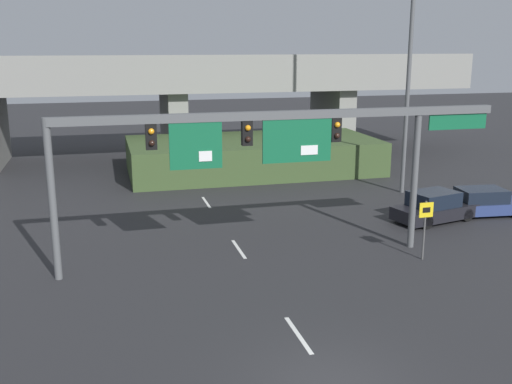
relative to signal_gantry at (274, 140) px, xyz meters
name	(u,v)px	position (x,y,z in m)	size (l,w,h in m)	color
ground_plane	(332,384)	(-1.07, -9.11, -4.87)	(160.00, 160.00, 0.00)	#262628
lane_markings	(220,223)	(-1.07, 5.52, -4.86)	(0.14, 42.03, 0.01)	silver
signal_gantry	(274,140)	(0.00, 0.00, 0.00)	(17.71, 0.44, 5.95)	#515456
speed_limit_sign	(425,222)	(5.81, -1.52, -3.28)	(0.60, 0.11, 2.43)	#4C4C4C
highway_light_pole_near	(412,26)	(10.38, 8.87, 4.53)	(0.70, 0.36, 18.03)	#515456
overpass_bridge	(172,86)	(-1.07, 23.47, 0.50)	(45.19, 8.15, 7.69)	gray
grass_embankment	(253,156)	(3.39, 16.67, -3.76)	(16.41, 7.91, 2.22)	#384C28
parked_sedan_near_right	(435,207)	(9.12, 3.21, -4.18)	(4.55, 2.77, 1.49)	black
parked_sedan_mid_right	(483,203)	(12.06, 3.57, -4.23)	(4.51, 2.19, 1.36)	navy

